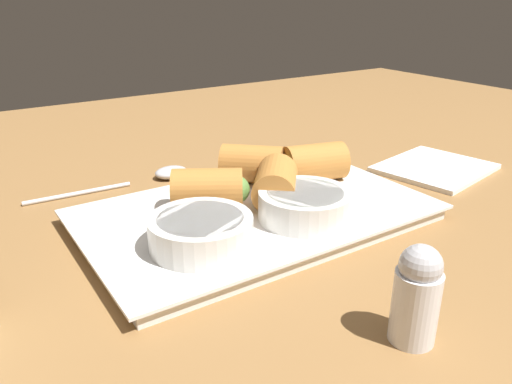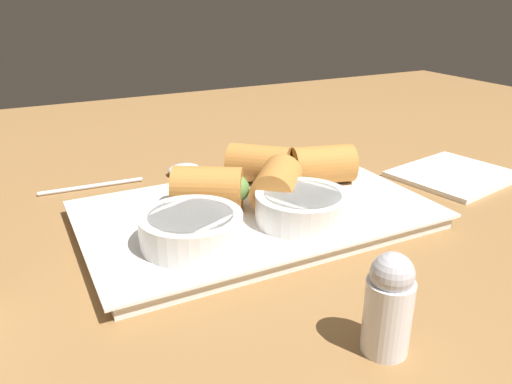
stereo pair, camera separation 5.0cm
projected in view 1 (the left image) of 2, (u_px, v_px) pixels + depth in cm
name	position (u px, v px, depth cm)	size (l,w,h in cm)	color
table_surface	(259.00, 243.00, 48.37)	(180.00, 140.00, 2.00)	olive
serving_plate	(256.00, 214.00, 50.32)	(34.15, 21.07, 1.50)	white
roll_front_left	(318.00, 162.00, 56.55)	(7.91, 5.86, 4.28)	#B77533
roll_front_right	(212.00, 190.00, 48.77)	(8.05, 7.17, 4.28)	#B77533
roll_back_left	(276.00, 182.00, 50.73)	(7.64, 7.99, 4.28)	#B77533
roll_back_right	(256.00, 164.00, 55.87)	(7.91, 7.78, 4.28)	#B77533
dipping_bowl_near	(305.00, 204.00, 47.20)	(8.86, 8.86, 2.76)	silver
dipping_bowl_far	(201.00, 231.00, 41.94)	(8.86, 8.86, 2.76)	silver
spoon	(159.00, 175.00, 61.24)	(19.37, 3.36, 1.42)	silver
napkin	(435.00, 168.00, 64.73)	(15.47, 13.85, 0.60)	white
salt_shaker	(420.00, 293.00, 32.47)	(3.09, 3.09, 7.08)	silver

